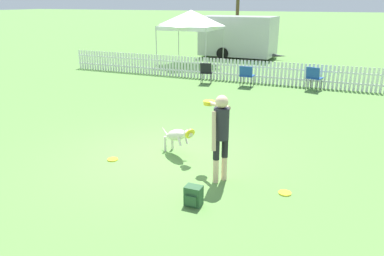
# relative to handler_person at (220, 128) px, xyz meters

# --- Properties ---
(ground_plane) EXTENTS (240.00, 240.00, 0.00)m
(ground_plane) POSITION_rel_handler_person_xyz_m (-1.43, 0.61, -1.03)
(ground_plane) COLOR #5B8C42
(handler_person) EXTENTS (0.75, 1.00, 1.64)m
(handler_person) POSITION_rel_handler_person_xyz_m (0.00, 0.00, 0.00)
(handler_person) COLOR beige
(handler_person) RESTS_ON ground_plane
(leaping_dog) EXTENTS (1.09, 0.77, 0.75)m
(leaping_dog) POSITION_rel_handler_person_xyz_m (-1.20, 0.76, -0.56)
(leaping_dog) COLOR beige
(leaping_dog) RESTS_ON ground_plane
(frisbee_near_handler) EXTENTS (0.22, 0.22, 0.02)m
(frisbee_near_handler) POSITION_rel_handler_person_xyz_m (1.23, -0.05, -1.01)
(frisbee_near_handler) COLOR yellow
(frisbee_near_handler) RESTS_ON ground_plane
(frisbee_near_dog) EXTENTS (0.22, 0.22, 0.02)m
(frisbee_near_dog) POSITION_rel_handler_person_xyz_m (-2.37, 0.00, -1.01)
(frisbee_near_dog) COLOR yellow
(frisbee_near_dog) RESTS_ON ground_plane
(backpack_on_grass) EXTENTS (0.28, 0.24, 0.33)m
(backpack_on_grass) POSITION_rel_handler_person_xyz_m (-0.09, -1.02, -0.86)
(backpack_on_grass) COLOR #2D5633
(backpack_on_grass) RESTS_ON ground_plane
(picket_fence) EXTENTS (17.92, 0.04, 0.91)m
(picket_fence) POSITION_rel_handler_person_xyz_m (-1.43, 8.89, -0.57)
(picket_fence) COLOR white
(picket_fence) RESTS_ON ground_plane
(folding_chair_blue_left) EXTENTS (0.63, 0.64, 0.89)m
(folding_chair_blue_left) POSITION_rel_handler_person_xyz_m (0.81, 8.38, -0.49)
(folding_chair_blue_left) COLOR #333338
(folding_chair_blue_left) RESTS_ON ground_plane
(folding_chair_center) EXTENTS (0.53, 0.55, 0.85)m
(folding_chair_center) POSITION_rel_handler_person_xyz_m (-3.29, 7.94, -0.51)
(folding_chair_center) COLOR #333338
(folding_chair_center) RESTS_ON ground_plane
(folding_chair_green_right) EXTENTS (0.51, 0.53, 0.82)m
(folding_chair_green_right) POSITION_rel_handler_person_xyz_m (-1.65, 8.02, -0.53)
(folding_chair_green_right) COLOR #333338
(folding_chair_green_right) RESTS_ON ground_plane
(canopy_tent_main) EXTENTS (2.69, 2.69, 2.76)m
(canopy_tent_main) POSITION_rel_handler_person_xyz_m (-5.74, 12.13, 1.25)
(canopy_tent_main) COLOR #B2B2B2
(canopy_tent_main) RESTS_ON ground_plane
(equipment_trailer) EXTENTS (5.04, 2.44, 2.36)m
(equipment_trailer) POSITION_rel_handler_person_xyz_m (-4.22, 15.58, 0.22)
(equipment_trailer) COLOR #B7B7B7
(equipment_trailer) RESTS_ON ground_plane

